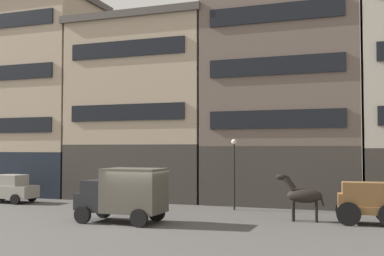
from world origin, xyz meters
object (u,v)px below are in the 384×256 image
at_px(cargo_wagon, 367,200).
at_px(sedan_dark, 9,189).
at_px(delivery_truck_near, 123,193).
at_px(streetlamp_curbside, 234,164).
at_px(draft_horse, 303,195).
at_px(fire_hydrant_curbside, 138,199).

distance_m(cargo_wagon, sedan_dark, 22.14).
bearing_deg(sedan_dark, delivery_truck_near, -23.97).
bearing_deg(delivery_truck_near, streetlamp_curbside, 57.85).
distance_m(cargo_wagon, draft_horse, 2.95).
bearing_deg(sedan_dark, cargo_wagon, -4.23).
height_order(sedan_dark, fire_hydrant_curbside, sedan_dark).
distance_m(delivery_truck_near, fire_hydrant_curbside, 6.62).
distance_m(sedan_dark, fire_hydrant_curbside, 8.91).
relative_size(delivery_truck_near, streetlamp_curbside, 1.06).
bearing_deg(delivery_truck_near, fire_hydrant_curbside, 109.46).
distance_m(cargo_wagon, fire_hydrant_curbside, 13.61).
xyz_separation_m(cargo_wagon, fire_hydrant_curbside, (-13.27, 2.92, -0.72)).
bearing_deg(cargo_wagon, delivery_truck_near, -163.68).
bearing_deg(draft_horse, cargo_wagon, 0.06).
relative_size(delivery_truck_near, sedan_dark, 1.17).
relative_size(cargo_wagon, delivery_truck_near, 0.68).
height_order(delivery_truck_near, fire_hydrant_curbside, delivery_truck_near).
relative_size(sedan_dark, fire_hydrant_curbside, 4.50).
xyz_separation_m(draft_horse, sedan_dark, (-19.13, 1.64, -0.36)).
bearing_deg(draft_horse, streetlamp_curbside, 144.24).
height_order(draft_horse, sedan_dark, draft_horse).
bearing_deg(cargo_wagon, fire_hydrant_curbside, 167.60).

